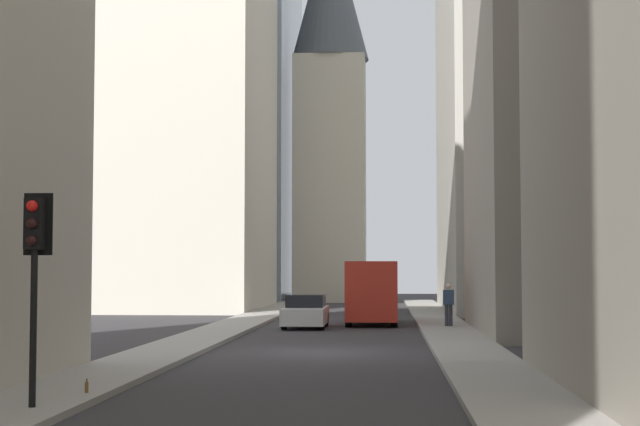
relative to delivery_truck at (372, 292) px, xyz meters
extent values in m
plane|color=#302D30|center=(-15.03, 1.40, -1.46)|extent=(135.00, 135.00, 0.00)
cube|color=gray|center=(-15.03, 5.90, -1.39)|extent=(90.00, 2.20, 0.14)
cube|color=gray|center=(-15.03, -3.10, -1.39)|extent=(90.00, 2.20, 0.14)
cube|color=#B7B2A5|center=(14.27, -9.20, 11.82)|extent=(18.30, 10.00, 26.57)
cube|color=gray|center=(-6.22, -9.20, 10.57)|extent=(12.24, 10.00, 24.06)
cube|color=beige|center=(15.42, 12.00, 15.09)|extent=(15.74, 10.00, 33.10)
cube|color=beige|center=(29.28, 3.57, 7.82)|extent=(5.39, 5.39, 18.56)
cube|color=red|center=(-0.91, 0.00, 0.08)|extent=(4.60, 2.25, 2.60)
cube|color=#38383D|center=(2.29, 0.00, -0.27)|extent=(1.90, 2.25, 1.90)
cube|color=black|center=(2.29, 0.00, 0.33)|extent=(1.92, 2.09, 0.64)
cylinder|color=black|center=(2.29, -0.98, -1.02)|extent=(0.88, 0.28, 0.88)
cylinder|color=black|center=(2.29, 0.99, -1.02)|extent=(0.88, 0.28, 0.88)
cylinder|color=black|center=(-2.31, -0.98, -1.02)|extent=(0.88, 0.28, 0.88)
cylinder|color=black|center=(-2.31, 0.99, -1.02)|extent=(0.88, 0.28, 0.88)
cube|color=silver|center=(-3.04, 2.80, -0.93)|extent=(4.30, 1.78, 0.70)
cube|color=black|center=(-2.84, 2.80, -0.31)|extent=(2.10, 1.58, 0.54)
cylinder|color=black|center=(-4.39, 2.02, -1.14)|extent=(0.64, 0.22, 0.64)
cylinder|color=black|center=(-4.39, 3.58, -1.14)|extent=(0.64, 0.22, 0.64)
cylinder|color=black|center=(-1.69, 2.02, -1.14)|extent=(0.64, 0.22, 0.64)
cylinder|color=black|center=(-1.69, 3.58, -1.14)|extent=(0.64, 0.22, 0.64)
cylinder|color=black|center=(-27.83, 5.51, 0.05)|extent=(0.12, 0.12, 2.73)
cube|color=black|center=(-27.83, 5.51, 1.86)|extent=(0.28, 0.32, 0.90)
cube|color=black|center=(-27.68, 5.51, 1.86)|extent=(0.03, 0.52, 1.10)
sphere|color=red|center=(-27.99, 5.51, 2.16)|extent=(0.20, 0.20, 0.20)
sphere|color=black|center=(-27.99, 5.51, 1.86)|extent=(0.20, 0.20, 0.20)
sphere|color=black|center=(-27.99, 5.51, 1.56)|extent=(0.20, 0.20, 0.20)
cylinder|color=#33333D|center=(-3.67, -3.32, -0.88)|extent=(0.16, 0.16, 0.89)
cylinder|color=#33333D|center=(-3.67, -3.15, -0.88)|extent=(0.16, 0.16, 0.89)
cube|color=navy|center=(-3.67, -3.23, -0.13)|extent=(0.26, 0.44, 0.62)
sphere|color=beige|center=(-3.67, -3.23, 0.33)|extent=(0.22, 0.22, 0.22)
cylinder|color=brown|center=(-25.86, 5.17, -1.22)|extent=(0.07, 0.07, 0.20)
cylinder|color=brown|center=(-25.86, 5.17, -1.08)|extent=(0.03, 0.03, 0.07)
camera|label=1|loc=(-44.37, -0.60, 1.09)|focal=54.34mm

